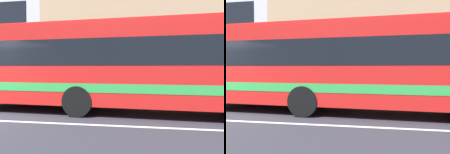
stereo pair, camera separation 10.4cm
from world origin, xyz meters
The scene contains 3 objects.
hedge_row_far centered at (-2.11, 5.39, 0.51)m, with size 12.12×1.10×1.02m, color #366431.
apartment_block_right centered at (10.15, 14.01, 6.85)m, with size 24.05×11.01×13.70m.
transit_bus centered at (4.01, 2.06, 1.73)m, with size 10.85×3.13×3.13m.
Camera 1 is at (5.66, -6.18, 1.57)m, focal length 37.24 mm.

